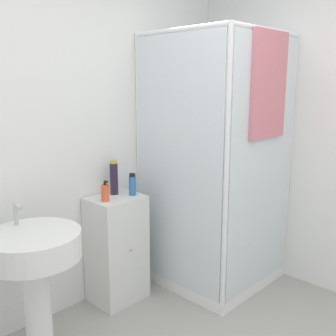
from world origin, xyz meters
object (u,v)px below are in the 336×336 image
(soap_dispenser, at_px, (105,193))
(shampoo_bottle_tall_black, at_px, (114,178))
(sink, at_px, (34,264))
(shampoo_bottle_blue, at_px, (132,185))

(soap_dispenser, distance_m, shampoo_bottle_tall_black, 0.20)
(sink, relative_size, shampoo_bottle_blue, 5.71)
(soap_dispenser, bearing_deg, shampoo_bottle_tall_black, 31.69)
(soap_dispenser, relative_size, shampoo_bottle_blue, 0.91)
(sink, bearing_deg, shampoo_bottle_blue, 11.61)
(shampoo_bottle_tall_black, bearing_deg, sink, -159.73)
(soap_dispenser, bearing_deg, sink, -162.77)
(soap_dispenser, distance_m, shampoo_bottle_blue, 0.24)
(soap_dispenser, xyz_separation_m, shampoo_bottle_blue, (0.24, -0.02, 0.02))
(shampoo_bottle_blue, bearing_deg, soap_dispenser, 175.08)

